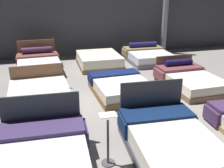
{
  "coord_description": "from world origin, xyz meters",
  "views": [
    {
      "loc": [
        -1.97,
        -5.99,
        2.81
      ],
      "look_at": [
        -0.31,
        0.08,
        0.45
      ],
      "focal_mm": 40.32,
      "sensor_mm": 36.0,
      "label": 1
    }
  ],
  "objects_px": {
    "bed_0": "(41,162)",
    "bed_7": "(99,60)",
    "bed_1": "(169,141)",
    "bed_5": "(189,79)",
    "bed_3": "(40,96)",
    "bed_8": "(148,56)",
    "bed_4": "(121,87)",
    "support_pillar": "(165,15)",
    "bed_6": "(39,64)",
    "price_sign": "(108,146)"
  },
  "relations": [
    {
      "from": "bed_0",
      "to": "bed_6",
      "type": "height_order",
      "value": "bed_0"
    },
    {
      "from": "bed_7",
      "to": "price_sign",
      "type": "height_order",
      "value": "price_sign"
    },
    {
      "from": "bed_3",
      "to": "bed_5",
      "type": "relative_size",
      "value": 0.96
    },
    {
      "from": "bed_0",
      "to": "bed_7",
      "type": "relative_size",
      "value": 1.1
    },
    {
      "from": "bed_4",
      "to": "bed_8",
      "type": "bearing_deg",
      "value": 53.03
    },
    {
      "from": "bed_3",
      "to": "bed_6",
      "type": "height_order",
      "value": "bed_6"
    },
    {
      "from": "bed_3",
      "to": "bed_7",
      "type": "distance_m",
      "value": 3.72
    },
    {
      "from": "bed_3",
      "to": "price_sign",
      "type": "height_order",
      "value": "price_sign"
    },
    {
      "from": "bed_0",
      "to": "bed_6",
      "type": "relative_size",
      "value": 0.99
    },
    {
      "from": "price_sign",
      "to": "bed_7",
      "type": "bearing_deg",
      "value": 78.98
    },
    {
      "from": "bed_1",
      "to": "bed_8",
      "type": "distance_m",
      "value": 6.31
    },
    {
      "from": "bed_4",
      "to": "bed_0",
      "type": "bearing_deg",
      "value": -129.69
    },
    {
      "from": "bed_3",
      "to": "bed_8",
      "type": "height_order",
      "value": "bed_3"
    },
    {
      "from": "bed_1",
      "to": "bed_6",
      "type": "distance_m",
      "value": 6.32
    },
    {
      "from": "bed_5",
      "to": "bed_8",
      "type": "relative_size",
      "value": 1.09
    },
    {
      "from": "bed_0",
      "to": "price_sign",
      "type": "xyz_separation_m",
      "value": [
        1.09,
        0.02,
        0.1
      ]
    },
    {
      "from": "bed_0",
      "to": "price_sign",
      "type": "bearing_deg",
      "value": 3.78
    },
    {
      "from": "bed_0",
      "to": "bed_7",
      "type": "height_order",
      "value": "bed_0"
    },
    {
      "from": "bed_1",
      "to": "support_pillar",
      "type": "height_order",
      "value": "support_pillar"
    },
    {
      "from": "bed_1",
      "to": "price_sign",
      "type": "xyz_separation_m",
      "value": [
        -1.13,
        -0.0,
        0.1
      ]
    },
    {
      "from": "support_pillar",
      "to": "bed_1",
      "type": "bearing_deg",
      "value": -115.31
    },
    {
      "from": "bed_0",
      "to": "bed_3",
      "type": "height_order",
      "value": "bed_0"
    },
    {
      "from": "bed_6",
      "to": "support_pillar",
      "type": "relative_size",
      "value": 0.62
    },
    {
      "from": "bed_0",
      "to": "bed_6",
      "type": "distance_m",
      "value": 5.92
    },
    {
      "from": "bed_3",
      "to": "price_sign",
      "type": "relative_size",
      "value": 2.23
    },
    {
      "from": "bed_4",
      "to": "bed_6",
      "type": "height_order",
      "value": "bed_6"
    },
    {
      "from": "bed_4",
      "to": "bed_6",
      "type": "relative_size",
      "value": 0.91
    },
    {
      "from": "bed_3",
      "to": "support_pillar",
      "type": "bearing_deg",
      "value": 35.13
    },
    {
      "from": "bed_6",
      "to": "price_sign",
      "type": "relative_size",
      "value": 2.29
    },
    {
      "from": "bed_7",
      "to": "bed_8",
      "type": "relative_size",
      "value": 0.96
    },
    {
      "from": "bed_1",
      "to": "bed_5",
      "type": "xyz_separation_m",
      "value": [
        2.19,
        2.93,
        -0.02
      ]
    },
    {
      "from": "bed_5",
      "to": "bed_6",
      "type": "relative_size",
      "value": 1.01
    },
    {
      "from": "bed_8",
      "to": "bed_6",
      "type": "bearing_deg",
      "value": -178.83
    },
    {
      "from": "bed_1",
      "to": "bed_5",
      "type": "height_order",
      "value": "bed_1"
    },
    {
      "from": "bed_5",
      "to": "bed_1",
      "type": "bearing_deg",
      "value": -127.6
    },
    {
      "from": "bed_4",
      "to": "price_sign",
      "type": "xyz_separation_m",
      "value": [
        -1.13,
        -2.9,
        0.15
      ]
    },
    {
      "from": "price_sign",
      "to": "support_pillar",
      "type": "relative_size",
      "value": 0.27
    },
    {
      "from": "bed_1",
      "to": "bed_4",
      "type": "bearing_deg",
      "value": 93.46
    },
    {
      "from": "bed_3",
      "to": "support_pillar",
      "type": "height_order",
      "value": "support_pillar"
    },
    {
      "from": "bed_7",
      "to": "support_pillar",
      "type": "bearing_deg",
      "value": 23.05
    },
    {
      "from": "bed_5",
      "to": "bed_8",
      "type": "bearing_deg",
      "value": 90.9
    },
    {
      "from": "bed_1",
      "to": "bed_7",
      "type": "xyz_separation_m",
      "value": [
        0.01,
        5.85,
        -0.02
      ]
    },
    {
      "from": "bed_4",
      "to": "bed_5",
      "type": "height_order",
      "value": "bed_5"
    },
    {
      "from": "bed_3",
      "to": "bed_1",
      "type": "bearing_deg",
      "value": -54.62
    },
    {
      "from": "bed_5",
      "to": "price_sign",
      "type": "bearing_deg",
      "value": -139.42
    },
    {
      "from": "bed_3",
      "to": "price_sign",
      "type": "bearing_deg",
      "value": -71.42
    },
    {
      "from": "bed_3",
      "to": "bed_5",
      "type": "distance_m",
      "value": 4.44
    },
    {
      "from": "bed_3",
      "to": "bed_4",
      "type": "relative_size",
      "value": 1.07
    },
    {
      "from": "bed_5",
      "to": "bed_6",
      "type": "xyz_separation_m",
      "value": [
        -4.46,
        2.97,
        0.02
      ]
    },
    {
      "from": "bed_3",
      "to": "support_pillar",
      "type": "distance_m",
      "value": 7.35
    }
  ]
}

